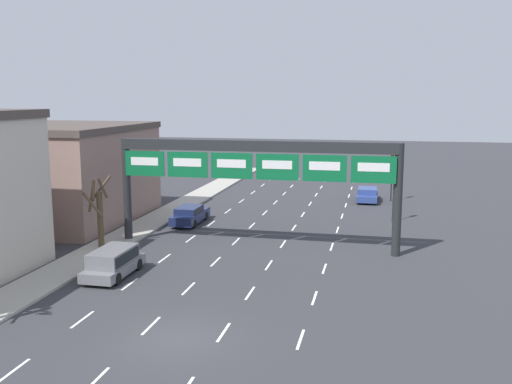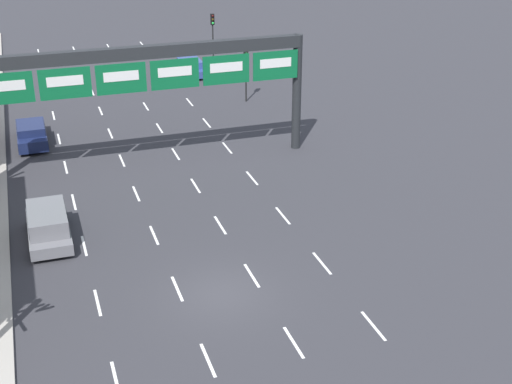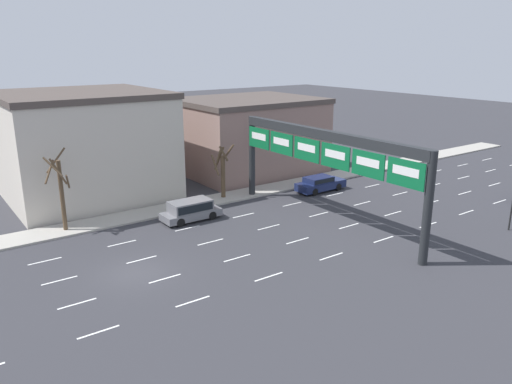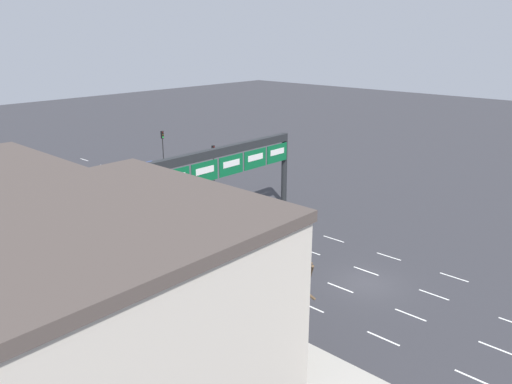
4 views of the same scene
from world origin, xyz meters
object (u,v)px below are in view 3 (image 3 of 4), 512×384
object	(u,v)px
suv_grey	(191,209)
tree_bare_second	(60,189)
tree_bare_closest	(222,170)
car_navy	(320,183)
sign_gantry	(323,151)

from	to	relation	value
suv_grey	tree_bare_second	bearing A→B (deg)	-110.07
tree_bare_closest	tree_bare_second	xyz separation A→B (m)	(0.30, -13.63, 0.68)
car_navy	tree_bare_closest	world-z (taller)	tree_bare_closest
suv_grey	tree_bare_second	size ratio (longest dim) A/B	0.78
suv_grey	tree_bare_closest	bearing A→B (deg)	124.21
car_navy	tree_bare_closest	size ratio (longest dim) A/B	1.05
suv_grey	car_navy	xyz separation A→B (m)	(-0.17, 13.57, -0.13)
car_navy	tree_bare_closest	xyz separation A→B (m)	(-3.26, -8.52, 1.80)
tree_bare_second	tree_bare_closest	bearing A→B (deg)	91.28
sign_gantry	tree_bare_closest	distance (m)	10.61
sign_gantry	tree_bare_closest	bearing A→B (deg)	-165.63
sign_gantry	tree_bare_second	size ratio (longest dim) A/B	3.18
car_navy	tree_bare_second	size ratio (longest dim) A/B	0.83
suv_grey	tree_bare_second	distance (m)	9.42
tree_bare_closest	sign_gantry	bearing A→B (deg)	14.37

